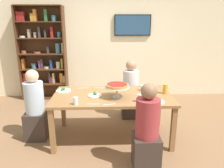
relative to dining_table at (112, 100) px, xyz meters
The scene contains 21 objects.
ground_plane 0.66m from the dining_table, ahead, with size 12.00×12.00×0.00m, color #846042.
rear_partition 2.32m from the dining_table, 90.00° to the left, with size 8.00×0.12×2.80m, color beige.
dining_table is the anchor object (origin of this frame).
bookshelf 2.61m from the dining_table, 128.36° to the left, with size 1.10×0.30×2.21m.
television 2.45m from the dining_table, 75.09° to the left, with size 0.87×0.05×0.49m.
diner_head_west 1.24m from the dining_table, behind, with size 0.34×0.34×1.15m.
diner_far_right 0.91m from the dining_table, 64.31° to the left, with size 0.34×0.34×1.15m.
diner_near_right 0.90m from the dining_table, 62.01° to the right, with size 0.34×0.34×1.15m.
deep_dish_pizza_stand 0.29m from the dining_table, 60.03° to the right, with size 0.37×0.37×0.21m.
salad_plate_near_diner 0.29m from the dining_table, behind, with size 0.21×0.21×0.07m.
salad_plate_far_diner 0.84m from the dining_table, 164.41° to the left, with size 0.25×0.25×0.06m.
salad_plate_spare 0.72m from the dining_table, 28.12° to the right, with size 0.21×0.21×0.07m.
beer_glass_amber_tall 0.86m from the dining_table, ahead, with size 0.08×0.08×0.16m, color gold.
water_glass_clear_near 0.56m from the dining_table, 21.37° to the left, with size 0.07×0.07×0.09m, color white.
water_glass_clear_far 0.52m from the dining_table, 39.63° to the right, with size 0.08×0.08×0.11m, color white.
water_glass_clear_spare 0.67m from the dining_table, 143.20° to the right, with size 0.07×0.07×0.11m, color white.
cutlery_fork_near 0.42m from the dining_table, 71.75° to the left, with size 0.18×0.02×0.01m, color silver.
cutlery_knife_near 0.62m from the dining_table, 142.26° to the left, with size 0.18×0.02×0.01m, color silver.
cutlery_fork_far 0.43m from the dining_table, 118.31° to the left, with size 0.18×0.02×0.01m, color silver.
cutlery_knife_far 0.42m from the dining_table, 97.49° to the right, with size 0.18×0.02×0.01m, color silver.
cutlery_spare_fork 0.48m from the dining_table, 125.13° to the right, with size 0.18×0.02×0.01m, color silver.
Camera 1 is at (-0.11, -3.22, 1.85)m, focal length 34.65 mm.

